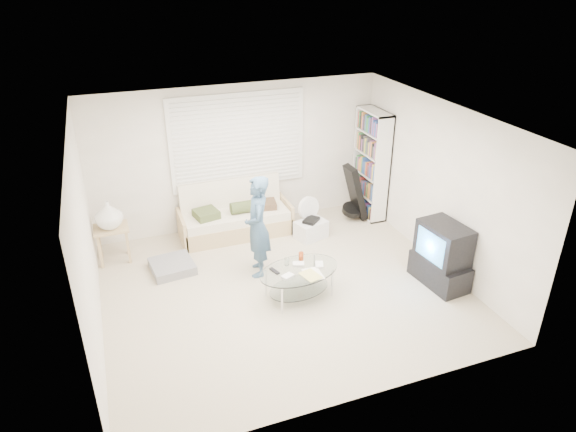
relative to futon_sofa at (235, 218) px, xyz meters
name	(u,v)px	position (x,y,z in m)	size (l,w,h in m)	color
ground	(283,288)	(0.21, -1.87, -0.30)	(5.00, 5.00, 0.00)	#BEB093
room_shell	(271,172)	(0.21, -1.39, 1.33)	(5.02, 4.52, 2.51)	beige
window_blinds	(238,141)	(0.21, 0.33, 1.25)	(2.32, 0.08, 1.62)	silver
futon_sofa	(235,218)	(0.00, 0.00, 0.00)	(1.89, 0.76, 0.92)	tan
grey_floor_pillow	(172,266)	(-1.22, -0.82, -0.23)	(0.61, 0.61, 0.14)	slate
side_table	(109,217)	(-2.01, -0.21, 0.46)	(0.52, 0.42, 1.03)	tan
bookshelf	(371,164)	(2.53, -0.10, 0.68)	(0.31, 0.83, 1.96)	white
guitar_case	(355,196)	(2.17, -0.22, 0.16)	(0.42, 0.38, 1.02)	black
floor_fan	(308,211)	(1.21, -0.38, 0.09)	(0.42, 0.27, 0.68)	white
storage_bin	(311,229)	(1.17, -0.59, -0.14)	(0.59, 0.49, 0.36)	white
tv_unit	(442,256)	(2.40, -2.52, 0.16)	(0.56, 0.92, 0.95)	black
coffee_table	(299,275)	(0.36, -2.11, 0.05)	(1.28, 0.93, 0.56)	silver
standing_person	(258,227)	(0.01, -1.33, 0.48)	(0.57, 0.37, 1.56)	#37556F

